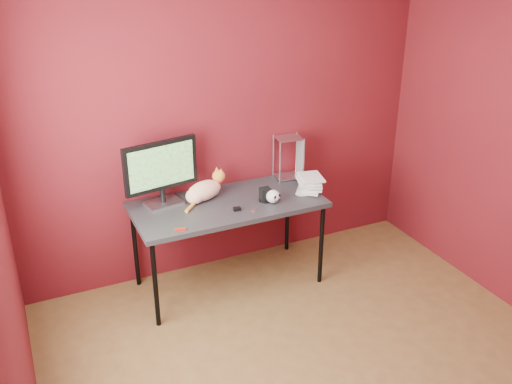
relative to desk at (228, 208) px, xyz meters
name	(u,v)px	position (x,y,z in m)	size (l,w,h in m)	color
room	(344,181)	(0.15, -1.37, 0.75)	(3.52, 3.52, 2.61)	brown
desk	(228,208)	(0.00, 0.00, 0.00)	(1.50, 0.70, 0.75)	black
monitor	(161,170)	(-0.47, 0.18, 0.34)	(0.60, 0.24, 0.52)	#AAAAAF
cat	(204,190)	(-0.14, 0.13, 0.13)	(0.42, 0.32, 0.23)	orange
skull_mug	(273,196)	(0.32, -0.16, 0.11)	(0.11, 0.12, 0.11)	silver
speaker	(265,195)	(0.28, -0.10, 0.10)	(0.10, 0.10, 0.11)	black
book_stack	(300,118)	(0.63, 0.00, 0.67)	(0.29, 0.31, 1.23)	beige
wire_rack	(288,157)	(0.67, 0.25, 0.24)	(0.24, 0.20, 0.37)	#AAAAAF
pocket_knife	(180,230)	(-0.48, -0.29, 0.06)	(0.08, 0.02, 0.02)	maroon
black_gadget	(237,209)	(0.01, -0.16, 0.06)	(0.06, 0.03, 0.03)	black
washer	(254,210)	(0.13, -0.21, 0.05)	(0.04, 0.04, 0.00)	#AAAAAF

